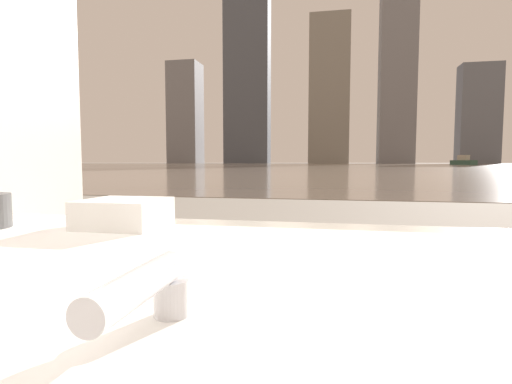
{
  "coord_description": "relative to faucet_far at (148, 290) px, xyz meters",
  "views": [
    {
      "loc": [
        0.34,
        -0.18,
        0.69
      ],
      "look_at": [
        -0.14,
        2.17,
        0.51
      ],
      "focal_mm": 28.0,
      "sensor_mm": 36.0,
      "label": 1
    }
  ],
  "objects": [
    {
      "name": "skyline_tower_2",
      "position": [
        -2.12,
        117.79,
        19.91
      ],
      "size": [
        11.11,
        12.32,
        40.93
      ],
      "color": "gray",
      "rests_on": "ground_plane"
    },
    {
      "name": "skyline_tower_1",
      "position": [
        -26.36,
        117.79,
        27.65
      ],
      "size": [
        13.35,
        6.07,
        56.42
      ],
      "color": "#4C515B",
      "rests_on": "ground_plane"
    },
    {
      "name": "skyline_tower_0",
      "position": [
        -46.01,
        117.79,
        14.8
      ],
      "size": [
        9.28,
        8.41,
        30.71
      ],
      "color": "slate",
      "rests_on": "ground_plane"
    },
    {
      "name": "skyline_tower_4",
      "position": [
        37.4,
        117.79,
        12.68
      ],
      "size": [
        10.12,
        6.02,
        26.47
      ],
      "color": "slate",
      "rests_on": "ground_plane"
    },
    {
      "name": "harbor_water",
      "position": [
        -0.14,
        61.79,
        -0.55
      ],
      "size": [
        180.0,
        110.0,
        0.01
      ],
      "color": "gray",
      "rests_on": "ground_plane"
    },
    {
      "name": "harbor_boat_3",
      "position": [
        23.29,
        80.0,
        0.09
      ],
      "size": [
        3.88,
        4.94,
        1.79
      ],
      "color": "#335647",
      "rests_on": "harbor_water"
    },
    {
      "name": "faucet_far",
      "position": [
        0.0,
        0.0,
        0.0
      ],
      "size": [
        0.04,
        0.19,
        0.08
      ],
      "color": "silver",
      "rests_on": "bathtub"
    },
    {
      "name": "skyline_tower_3",
      "position": [
        16.25,
        117.79,
        30.82
      ],
      "size": [
        9.48,
        8.43,
        62.76
      ],
      "color": "slate",
      "rests_on": "ground_plane"
    },
    {
      "name": "towel_stack",
      "position": [
        -0.41,
        0.66,
        -0.01
      ],
      "size": [
        0.22,
        0.21,
        0.08
      ],
      "color": "white",
      "rests_on": "bathtub"
    }
  ]
}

